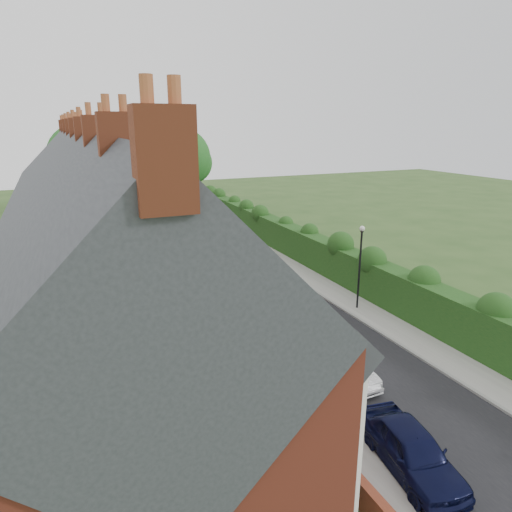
{
  "coord_description": "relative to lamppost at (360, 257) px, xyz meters",
  "views": [
    {
      "loc": [
        -12.56,
        -16.87,
        10.84
      ],
      "look_at": [
        -0.57,
        10.09,
        2.2
      ],
      "focal_mm": 32.0,
      "sensor_mm": 36.0,
      "label": 1
    }
  ],
  "objects": [
    {
      "name": "horse",
      "position": [
        -3.45,
        6.04,
        -2.51
      ],
      "size": [
        1.15,
        1.97,
        1.57
      ],
      "primitive_type": "imported",
      "rotation": [
        0.0,
        0.0,
        2.97
      ],
      "color": "brown",
      "rests_on": "ground"
    },
    {
      "name": "car_black",
      "position": [
        -5.0,
        32.43,
        -2.55
      ],
      "size": [
        2.27,
        4.57,
        1.49
      ],
      "primitive_type": "imported",
      "rotation": [
        0.0,
        0.0,
        0.12
      ],
      "color": "black",
      "rests_on": "ground"
    },
    {
      "name": "road",
      "position": [
        -3.9,
        7.0,
        -3.29
      ],
      "size": [
        6.0,
        58.0,
        0.02
      ],
      "primitive_type": "cube",
      "color": "black",
      "rests_on": "ground"
    },
    {
      "name": "car_white",
      "position": [
        -5.06,
        6.6,
        -2.62
      ],
      "size": [
        2.13,
        4.78,
        1.36
      ],
      "primitive_type": "imported",
      "rotation": [
        0.0,
        0.0,
        -0.05
      ],
      "color": "silver",
      "rests_on": "ground"
    },
    {
      "name": "hedge",
      "position": [
        2.0,
        7.0,
        -1.7
      ],
      "size": [
        2.1,
        58.0,
        2.85
      ],
      "color": "#133D14",
      "rests_on": "ground"
    },
    {
      "name": "car_silver_a",
      "position": [
        -5.35,
        -6.18,
        -2.64
      ],
      "size": [
        1.55,
        4.04,
        1.31
      ],
      "primitive_type": "imported",
      "rotation": [
        0.0,
        0.0,
        0.04
      ],
      "color": "#B3B3B8",
      "rests_on": "ground"
    },
    {
      "name": "horse_cart",
      "position": [
        -3.45,
        8.05,
        -1.95
      ],
      "size": [
        1.48,
        3.27,
        2.36
      ],
      "color": "black",
      "rests_on": "ground"
    },
    {
      "name": "kerb_house_side",
      "position": [
        -6.95,
        7.0,
        -3.23
      ],
      "size": [
        0.18,
        58.0,
        0.13
      ],
      "primitive_type": "cube",
      "color": "gray",
      "rests_on": "ground"
    },
    {
      "name": "ground",
      "position": [
        -3.4,
        -4.0,
        -3.3
      ],
      "size": [
        140.0,
        140.0,
        0.0
      ],
      "primitive_type": "plane",
      "color": "#2D4C1E",
      "rests_on": "ground"
    },
    {
      "name": "lamppost",
      "position": [
        0.0,
        0.0,
        0.0
      ],
      "size": [
        0.32,
        0.32,
        5.16
      ],
      "color": "black",
      "rests_on": "ground"
    },
    {
      "name": "tree_far_left",
      "position": [
        -6.05,
        36.08,
        2.41
      ],
      "size": [
        7.14,
        6.8,
        9.29
      ],
      "color": "#332316",
      "rests_on": "ground"
    },
    {
      "name": "terrace_row",
      "position": [
        -14.27,
        5.98,
        1.18
      ],
      "size": [
        9.05,
        40.5,
        11.5
      ],
      "color": "#993A27",
      "rests_on": "ground"
    },
    {
      "name": "car_beige",
      "position": [
        -5.98,
        19.8,
        -2.51
      ],
      "size": [
        2.89,
        5.77,
        1.57
      ],
      "primitive_type": "imported",
      "rotation": [
        0.0,
        0.0,
        0.05
      ],
      "color": "tan",
      "rests_on": "ground"
    },
    {
      "name": "car_red",
      "position": [
        -5.0,
        17.8,
        -2.62
      ],
      "size": [
        1.74,
        4.22,
        1.36
      ],
      "primitive_type": "imported",
      "rotation": [
        0.0,
        0.0,
        0.07
      ],
      "color": "maroon",
      "rests_on": "ground"
    },
    {
      "name": "garden_wall_row",
      "position": [
        -8.75,
        6.0,
        -2.84
      ],
      "size": [
        0.35,
        40.35,
        1.1
      ],
      "color": "brown",
      "rests_on": "ground"
    },
    {
      "name": "car_extra_far",
      "position": [
        -6.04,
        34.52,
        -2.6
      ],
      "size": [
        2.42,
        4.95,
        1.39
      ],
      "primitive_type": "imported",
      "rotation": [
        0.0,
        0.0,
        -0.1
      ],
      "color": "maroon",
      "rests_on": "ground"
    },
    {
      "name": "tree_far_back",
      "position": [
        -11.99,
        39.08,
        3.32
      ],
      "size": [
        8.4,
        8.0,
        10.82
      ],
      "color": "#332316",
      "rests_on": "ground"
    },
    {
      "name": "car_grey",
      "position": [
        -5.74,
        29.0,
        -2.6
      ],
      "size": [
        2.93,
        5.13,
        1.4
      ],
      "primitive_type": "imported",
      "rotation": [
        0.0,
        0.0,
        0.21
      ],
      "color": "#53565A",
      "rests_on": "ground"
    },
    {
      "name": "pavement_hedge_side",
      "position": [
        0.2,
        7.0,
        -3.24
      ],
      "size": [
        2.2,
        58.0,
        0.12
      ],
      "primitive_type": "cube",
      "color": "gray",
      "rests_on": "ground"
    },
    {
      "name": "car_silver_b",
      "position": [
        -5.0,
        -2.6,
        -2.57
      ],
      "size": [
        3.08,
        5.52,
        1.46
      ],
      "primitive_type": "imported",
      "rotation": [
        0.0,
        0.0,
        -0.13
      ],
      "color": "#B2B5BA",
      "rests_on": "ground"
    },
    {
      "name": "kerb_hedge_side",
      "position": [
        -0.85,
        7.0,
        -3.23
      ],
      "size": [
        0.18,
        58.0,
        0.13
      ],
      "primitive_type": "cube",
      "color": "gray",
      "rests_on": "ground"
    },
    {
      "name": "tree_far_right",
      "position": [
        -0.01,
        38.08,
        3.02
      ],
      "size": [
        7.98,
        7.6,
        10.31
      ],
      "color": "#332316",
      "rests_on": "ground"
    },
    {
      "name": "car_navy",
      "position": [
        -6.4,
        -11.68,
        -2.55
      ],
      "size": [
        2.42,
        4.63,
        1.5
      ],
      "primitive_type": "imported",
      "rotation": [
        0.0,
        0.0,
        -0.15
      ],
      "color": "black",
      "rests_on": "ground"
    },
    {
      "name": "car_green",
      "position": [
        -5.87,
        9.14,
        -2.53
      ],
      "size": [
        2.74,
        4.81,
        1.54
      ],
      "primitive_type": "imported",
      "rotation": [
        0.0,
        0.0,
        -0.21
      ],
      "color": "#0F3319",
      "rests_on": "ground"
    },
    {
      "name": "pavement_house_side",
      "position": [
        -7.75,
        7.0,
        -3.24
      ],
      "size": [
        1.7,
        58.0,
        0.12
      ],
      "primitive_type": "cube",
      "color": "gray",
      "rests_on": "ground"
    }
  ]
}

